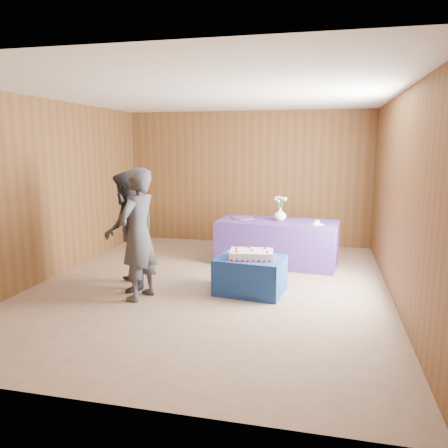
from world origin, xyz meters
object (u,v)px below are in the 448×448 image
(cake_table, at_px, (250,275))
(guest_left, at_px, (138,235))
(vase, at_px, (280,214))
(guest_right, at_px, (127,231))
(sheet_cake, at_px, (252,254))
(serving_table, at_px, (277,242))

(cake_table, xyz_separation_m, guest_left, (-1.39, -0.57, 0.62))
(vase, xyz_separation_m, guest_right, (-1.95, -1.85, -0.03))
(sheet_cake, bearing_deg, vase, 75.98)
(vase, bearing_deg, cake_table, -98.27)
(cake_table, xyz_separation_m, vase, (0.24, 1.62, 0.61))
(sheet_cake, height_order, guest_left, guest_left)
(serving_table, relative_size, sheet_cake, 3.06)
(vase, distance_m, guest_left, 2.73)
(cake_table, distance_m, guest_right, 1.82)
(guest_left, bearing_deg, vase, 157.73)
(serving_table, height_order, sheet_cake, serving_table)
(vase, bearing_deg, guest_right, -136.53)
(guest_left, bearing_deg, cake_table, 126.62)
(cake_table, relative_size, guest_right, 0.54)
(serving_table, relative_size, guest_right, 1.20)
(cake_table, height_order, guest_left, guest_left)
(sheet_cake, bearing_deg, guest_left, -165.55)
(cake_table, bearing_deg, serving_table, 89.84)
(serving_table, bearing_deg, guest_right, -130.66)
(sheet_cake, relative_size, guest_left, 0.38)
(cake_table, bearing_deg, vase, 88.66)
(serving_table, xyz_separation_m, guest_right, (-1.91, -1.81, 0.46))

